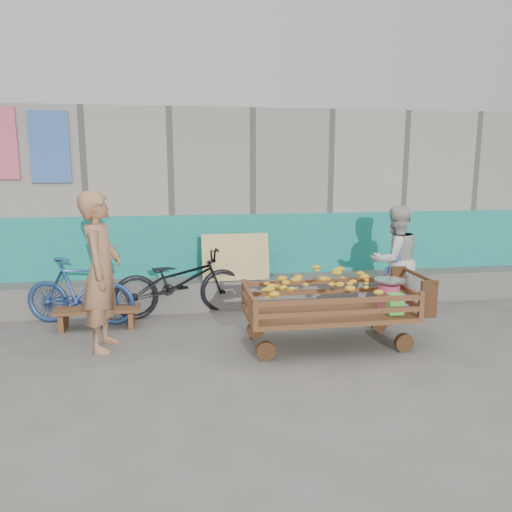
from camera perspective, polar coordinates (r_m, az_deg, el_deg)
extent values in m
plane|color=#585650|center=(5.51, -2.65, -12.73)|extent=(80.00, 80.00, 0.00)
cube|color=gray|center=(9.17, -5.65, 6.28)|extent=(12.00, 3.00, 3.00)
cube|color=#167D78|center=(7.77, -4.85, -0.42)|extent=(12.00, 0.03, 1.40)
cube|color=#5B5753|center=(7.65, -4.66, -4.25)|extent=(12.00, 0.50, 0.45)
cube|color=tan|center=(7.43, -2.34, -0.12)|extent=(1.00, 0.19, 0.68)
cube|color=#3D65A6|center=(7.79, -22.52, 11.43)|extent=(0.55, 0.03, 1.00)
cube|color=brown|center=(6.10, 8.18, -6.38)|extent=(1.97, 0.99, 0.05)
cylinder|color=#32220E|center=(5.67, 1.11, -10.80)|extent=(0.22, 0.07, 0.22)
cube|color=brown|center=(5.40, -0.07, -6.49)|extent=(0.05, 0.05, 0.31)
cylinder|color=#32220E|center=(6.34, -0.06, -8.45)|extent=(0.22, 0.07, 0.22)
cube|color=brown|center=(6.28, -1.39, -4.05)|extent=(0.05, 0.05, 0.31)
cylinder|color=#32220E|center=(6.16, 16.55, -9.48)|extent=(0.22, 0.07, 0.22)
cube|color=brown|center=(5.99, 18.34, -5.31)|extent=(0.05, 0.05, 0.31)
cylinder|color=#32220E|center=(6.79, 13.91, -7.49)|extent=(0.22, 0.07, 0.22)
cube|color=brown|center=(6.79, 14.79, -3.28)|extent=(0.05, 0.05, 0.31)
cube|color=brown|center=(5.64, 9.61, -6.37)|extent=(1.91, 0.04, 0.05)
cube|color=brown|center=(5.60, 9.65, -5.09)|extent=(1.91, 0.04, 0.05)
cube|color=brown|center=(6.48, 7.01, -4.06)|extent=(1.91, 0.04, 0.05)
cube|color=brown|center=(6.45, 7.04, -2.93)|extent=(1.91, 0.04, 0.05)
cube|color=brown|center=(5.85, -0.78, -5.59)|extent=(0.04, 0.92, 0.05)
cube|color=brown|center=(5.82, -0.78, -4.35)|extent=(0.04, 0.92, 0.05)
cube|color=brown|center=(6.40, 16.43, -4.61)|extent=(0.04, 0.92, 0.05)
cube|color=brown|center=(6.37, 16.49, -3.47)|extent=(0.04, 0.92, 0.05)
cylinder|color=#32220E|center=(6.42, 18.15, -2.14)|extent=(0.04, 0.88, 0.04)
cube|color=#32220E|center=(6.79, 15.93, -2.97)|extent=(0.20, 0.04, 0.44)
cube|color=#32220E|center=(6.08, 19.14, -4.70)|extent=(0.20, 0.04, 0.44)
ellipsoid|color=gold|center=(5.99, 7.25, -3.98)|extent=(1.43, 0.77, 0.48)
cylinder|color=#DA4676|center=(6.32, 14.91, -4.43)|extent=(0.26, 0.26, 0.29)
cylinder|color=silver|center=(6.28, 14.98, -3.08)|extent=(0.03, 0.03, 0.07)
cylinder|color=silver|center=(6.27, 15.00, -2.69)|extent=(0.37, 0.37, 0.02)
cube|color=#55CD4C|center=(6.03, 15.61, -5.29)|extent=(0.18, 0.13, 0.24)
cube|color=brown|center=(7.01, -17.70, -5.88)|extent=(1.10, 0.33, 0.04)
cube|color=brown|center=(7.13, -21.17, -7.02)|extent=(0.07, 0.31, 0.22)
cube|color=brown|center=(6.99, -14.03, -6.94)|extent=(0.07, 0.31, 0.22)
imported|color=#9E6B49|center=(6.07, -17.25, -1.72)|extent=(0.52, 0.73, 1.87)
imported|color=beige|center=(7.48, 15.57, -0.47)|extent=(0.86, 0.72, 1.59)
imported|color=#3A569A|center=(7.45, 15.77, -2.85)|extent=(0.55, 0.43, 1.00)
imported|color=black|center=(7.27, -8.77, -2.92)|extent=(1.97, 0.97, 0.99)
imported|color=navy|center=(7.21, -19.49, -3.81)|extent=(1.60, 0.82, 0.92)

